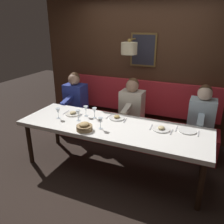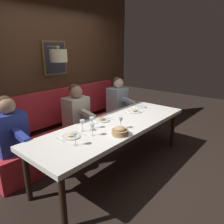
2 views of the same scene
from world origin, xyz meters
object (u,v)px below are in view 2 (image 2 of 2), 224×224
(diner_near, at_px, (76,108))
(wine_glass_3, at_px, (121,121))
(diner_middle, at_px, (9,127))
(wine_glass_4, at_px, (75,136))
(dining_table, at_px, (116,127))
(wine_glass_0, at_px, (92,120))
(wine_glass_1, at_px, (82,123))
(bread_bowl, at_px, (120,131))
(diner_nearest, at_px, (118,97))
(wine_glass_2, at_px, (92,127))

(diner_near, xyz_separation_m, wine_glass_3, (-1.05, 0.10, 0.04))
(diner_middle, relative_size, wine_glass_4, 4.82)
(dining_table, xyz_separation_m, wine_glass_0, (0.14, 0.36, 0.18))
(wine_glass_1, xyz_separation_m, wine_glass_4, (-0.25, 0.34, 0.00))
(bread_bowl, bearing_deg, wine_glass_3, -54.05)
(dining_table, height_order, wine_glass_4, wine_glass_4)
(diner_near, height_order, bread_bowl, diner_near)
(dining_table, xyz_separation_m, wine_glass_1, (0.16, 0.52, 0.18))
(diner_nearest, relative_size, wine_glass_1, 4.82)
(dining_table, distance_m, wine_glass_2, 0.57)
(wine_glass_1, bearing_deg, wine_glass_2, 176.03)
(diner_nearest, distance_m, diner_middle, 2.32)
(diner_middle, bearing_deg, dining_table, -126.99)
(wine_glass_1, height_order, bread_bowl, wine_glass_1)
(wine_glass_0, xyz_separation_m, wine_glass_2, (-0.19, 0.18, 0.00))
(diner_nearest, distance_m, wine_glass_3, 1.64)
(wine_glass_1, relative_size, bread_bowl, 0.75)
(dining_table, bearing_deg, wine_glass_4, 96.21)
(wine_glass_3, height_order, wine_glass_4, same)
(diner_middle, bearing_deg, diner_near, -90.00)
(wine_glass_2, distance_m, wine_glass_4, 0.33)
(diner_middle, relative_size, bread_bowl, 3.60)
(wine_glass_1, xyz_separation_m, wine_glass_2, (-0.21, 0.01, 0.00))
(diner_nearest, height_order, wine_glass_4, diner_nearest)
(diner_near, xyz_separation_m, wine_glass_0, (-0.74, 0.35, 0.04))
(diner_nearest, relative_size, bread_bowl, 3.60)
(diner_nearest, relative_size, wine_glass_4, 4.82)
(diner_middle, bearing_deg, diner_nearest, -90.00)
(diner_near, xyz_separation_m, diner_middle, (0.00, 1.16, 0.00))
(wine_glass_2, distance_m, bread_bowl, 0.36)
(diner_near, relative_size, diner_middle, 1.00)
(wine_glass_0, bearing_deg, wine_glass_1, 83.83)
(diner_near, xyz_separation_m, wine_glass_2, (-0.93, 0.53, 0.04))
(wine_glass_0, xyz_separation_m, wine_glass_3, (-0.31, -0.25, 0.00))
(diner_nearest, relative_size, wine_glass_2, 4.82)
(wine_glass_1, bearing_deg, bread_bowl, -153.03)
(diner_near, height_order, wine_glass_4, diner_near)
(wine_glass_0, xyz_separation_m, wine_glass_1, (0.02, 0.16, 0.00))
(diner_middle, height_order, wine_glass_0, diner_middle)
(wine_glass_1, bearing_deg, diner_nearest, -66.58)
(diner_near, relative_size, wine_glass_4, 4.82)
(diner_middle, bearing_deg, wine_glass_3, -134.76)
(diner_middle, xyz_separation_m, wine_glass_4, (-0.98, -0.31, 0.04))
(wine_glass_4, distance_m, bread_bowl, 0.62)
(dining_table, height_order, diner_near, diner_near)
(wine_glass_3, relative_size, bread_bowl, 0.75)
(dining_table, bearing_deg, wine_glass_1, 73.17)
(diner_near, relative_size, bread_bowl, 3.60)
(wine_glass_0, xyz_separation_m, wine_glass_4, (-0.23, 0.50, 0.00))
(diner_nearest, xyz_separation_m, wine_glass_3, (-1.05, 1.26, 0.04))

